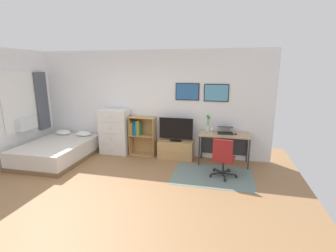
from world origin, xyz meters
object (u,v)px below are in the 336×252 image
object	(u,v)px
bed	(58,151)
dresser	(115,132)
bamboo_vase	(208,123)
desk	(224,139)
computer_mouse	(236,134)
wine_glass	(211,128)
tv_stand	(176,149)
office_chair	(223,157)
television	(176,130)
laptop	(225,130)
bookshelf	(140,133)

from	to	relation	value
bed	dresser	distance (m)	1.48
bed	bamboo_vase	world-z (taller)	bamboo_vase
desk	computer_mouse	bearing A→B (deg)	-18.43
wine_glass	computer_mouse	bearing A→B (deg)	8.68
computer_mouse	bed	bearing A→B (deg)	-170.94
bed	tv_stand	bearing A→B (deg)	14.00
bamboo_vase	wine_glass	world-z (taller)	bamboo_vase
office_chair	tv_stand	bearing A→B (deg)	151.44
dresser	wine_glass	xyz separation A→B (m)	(2.55, -0.16, 0.27)
television	desk	bearing A→B (deg)	0.73
laptop	wine_glass	bearing A→B (deg)	-152.89
dresser	office_chair	world-z (taller)	dresser
computer_mouse	wine_glass	world-z (taller)	wine_glass
dresser	wine_glass	distance (m)	2.56
office_chair	wine_glass	world-z (taller)	wine_glass
desk	office_chair	bearing A→B (deg)	-90.16
wine_glass	desk	bearing A→B (deg)	29.15
desk	bamboo_vase	world-z (taller)	bamboo_vase
bed	television	xyz separation A→B (m)	(2.87, 0.76, 0.53)
desk	laptop	distance (m)	0.20
desk	television	bearing A→B (deg)	-179.27
computer_mouse	bamboo_vase	bearing A→B (deg)	166.17
dresser	bamboo_vase	size ratio (longest dim) A/B	2.94
dresser	wine_glass	bearing A→B (deg)	-3.65
television	computer_mouse	bearing A→B (deg)	-2.77
dresser	laptop	xyz separation A→B (m)	(2.86, 0.03, 0.20)
television	laptop	xyz separation A→B (m)	(1.20, 0.04, 0.04)
bed	office_chair	xyz separation A→B (m)	(4.06, -0.13, 0.23)
bed	desk	distance (m)	4.15
tv_stand	wine_glass	xyz separation A→B (m)	(0.88, -0.18, 0.64)
tv_stand	laptop	size ratio (longest dim) A/B	2.11
bookshelf	television	bearing A→B (deg)	-4.50
bookshelf	laptop	size ratio (longest dim) A/B	2.45
bamboo_vase	laptop	bearing A→B (deg)	-7.09
office_chair	laptop	xyz separation A→B (m)	(0.02, 0.92, 0.34)
dresser	bookshelf	xyz separation A→B (m)	(0.69, 0.07, -0.01)
bed	television	world-z (taller)	television
office_chair	dresser	bearing A→B (deg)	171.50
tv_stand	laptop	distance (m)	1.33
laptop	bed	bearing A→B (deg)	-173.40
bamboo_vase	office_chair	bearing A→B (deg)	-67.51
desk	computer_mouse	world-z (taller)	computer_mouse
dresser	office_chair	distance (m)	2.99
dresser	bamboo_vase	xyz separation A→B (m)	(2.44, 0.09, 0.34)
bed	computer_mouse	xyz separation A→B (m)	(4.31, 0.69, 0.53)
dresser	wine_glass	world-z (taller)	dresser
bed	dresser	size ratio (longest dim) A/B	1.65
desk	computer_mouse	distance (m)	0.31
dresser	desk	size ratio (longest dim) A/B	1.02
bamboo_vase	dresser	bearing A→B (deg)	-177.99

